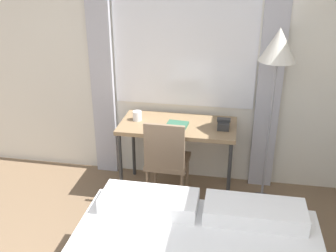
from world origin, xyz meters
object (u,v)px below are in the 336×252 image
desk_chair (167,158)px  telephone (224,124)px  book (177,125)px  mug (137,116)px  desk (178,130)px  standing_lamp (277,59)px

desk_chair → telephone: size_ratio=5.00×
book → mug: mug is taller
desk → book: (-0.00, -0.05, 0.08)m
desk_chair → telephone: desk_chair is taller
standing_lamp → telephone: 0.79m
desk_chair → telephone: (0.52, 0.24, 0.30)m
desk → desk_chair: size_ratio=1.26×
desk_chair → mug: 0.54m
desk_chair → standing_lamp: standing_lamp is taller
book → telephone: bearing=5.1°
standing_lamp → telephone: bearing=172.9°
desk_chair → mug: (-0.35, 0.27, 0.31)m
desk → standing_lamp: size_ratio=0.66×
mug → telephone: bearing=-2.2°
book → mug: (-0.42, 0.07, 0.03)m
desk → telephone: bearing=-1.2°
standing_lamp → desk_chair: bearing=-169.0°
telephone → desk_chair: bearing=-155.5°
desk → book: book is taller
desk_chair → standing_lamp: 1.36m
desk → desk_chair: 0.32m
standing_lamp → book: (-0.87, 0.01, -0.70)m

